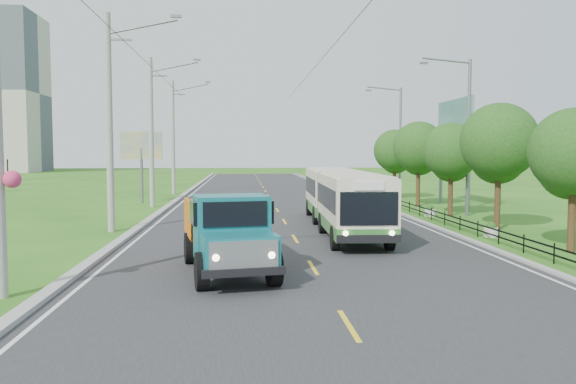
{
  "coord_description": "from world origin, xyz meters",
  "views": [
    {
      "loc": [
        -2.24,
        -17.48,
        3.66
      ],
      "look_at": [
        -0.17,
        7.57,
        1.9
      ],
      "focal_mm": 35.0,
      "sensor_mm": 36.0,
      "label": 1
    }
  ],
  "objects": [
    {
      "name": "pole_near",
      "position": [
        -8.26,
        9.0,
        5.09
      ],
      "size": [
        3.51,
        0.32,
        10.0
      ],
      "color": "gray",
      "rests_on": "ground"
    },
    {
      "name": "planter_mid",
      "position": [
        8.6,
        14.0,
        0.29
      ],
      "size": [
        0.64,
        0.64,
        0.67
      ],
      "color": "silver",
      "rests_on": "ground"
    },
    {
      "name": "planter_far",
      "position": [
        8.6,
        22.0,
        0.29
      ],
      "size": [
        0.64,
        0.64,
        0.67
      ],
      "color": "silver",
      "rests_on": "ground"
    },
    {
      "name": "tree_second",
      "position": [
        9.86,
        2.14,
        3.52
      ],
      "size": [
        3.18,
        3.26,
        5.3
      ],
      "color": "#382314",
      "rests_on": "ground"
    },
    {
      "name": "railing_right",
      "position": [
        8.0,
        14.0,
        0.3
      ],
      "size": [
        0.04,
        40.0,
        0.6
      ],
      "primitive_type": "cube",
      "color": "black",
      "rests_on": "ground"
    },
    {
      "name": "pole_mid",
      "position": [
        -8.26,
        21.0,
        5.09
      ],
      "size": [
        3.51,
        0.32,
        10.0
      ],
      "color": "gray",
      "rests_on": "ground"
    },
    {
      "name": "curb_right",
      "position": [
        7.15,
        20.0,
        0.05
      ],
      "size": [
        0.3,
        120.0,
        0.1
      ],
      "primitive_type": "cube",
      "color": "#9E9E99",
      "rests_on": "ground"
    },
    {
      "name": "tree_fifth",
      "position": [
        9.86,
        20.14,
        3.85
      ],
      "size": [
        3.48,
        3.52,
        5.8
      ],
      "color": "#382314",
      "rests_on": "ground"
    },
    {
      "name": "ground",
      "position": [
        0.0,
        0.0,
        0.0
      ],
      "size": [
        240.0,
        240.0,
        0.0
      ],
      "primitive_type": "plane",
      "color": "#285A15",
      "rests_on": "ground"
    },
    {
      "name": "streetlight_mid",
      "position": [
        10.64,
        14.0,
        4.9
      ],
      "size": [
        3.02,
        0.2,
        9.07
      ],
      "color": "slate",
      "rests_on": "ground"
    },
    {
      "name": "billboard_right",
      "position": [
        12.3,
        20.0,
        5.34
      ],
      "size": [
        0.24,
        6.0,
        7.3
      ],
      "color": "slate",
      "rests_on": "ground"
    },
    {
      "name": "centre_dash",
      "position": [
        0.0,
        0.0,
        0.02
      ],
      "size": [
        0.12,
        2.2,
        0.0
      ],
      "primitive_type": "cube",
      "color": "yellow",
      "rests_on": "road"
    },
    {
      "name": "pole_far",
      "position": [
        -8.26,
        33.0,
        5.09
      ],
      "size": [
        3.51,
        0.32,
        10.0
      ],
      "color": "gray",
      "rests_on": "ground"
    },
    {
      "name": "billboard_left",
      "position": [
        -9.5,
        24.0,
        3.87
      ],
      "size": [
        3.0,
        0.2,
        5.2
      ],
      "color": "slate",
      "rests_on": "ground"
    },
    {
      "name": "edge_line_right",
      "position": [
        6.65,
        20.0,
        0.02
      ],
      "size": [
        0.12,
        120.0,
        0.0
      ],
      "primitive_type": "cube",
      "color": "silver",
      "rests_on": "road"
    },
    {
      "name": "planter_near",
      "position": [
        8.6,
        6.0,
        0.29
      ],
      "size": [
        0.64,
        0.64,
        0.67
      ],
      "color": "silver",
      "rests_on": "ground"
    },
    {
      "name": "streetlight_far",
      "position": [
        10.64,
        28.0,
        4.9
      ],
      "size": [
        3.02,
        0.2,
        9.07
      ],
      "color": "slate",
      "rests_on": "ground"
    },
    {
      "name": "tree_third",
      "position": [
        9.86,
        8.14,
        3.99
      ],
      "size": [
        3.6,
        3.62,
        6.0
      ],
      "color": "#382314",
      "rests_on": "ground"
    },
    {
      "name": "dump_truck",
      "position": [
        -2.69,
        -0.5,
        1.38
      ],
      "size": [
        3.14,
        6.08,
        2.44
      ],
      "rotation": [
        0.0,
        0.0,
        0.17
      ],
      "color": "#12646D",
      "rests_on": "ground"
    },
    {
      "name": "tree_back",
      "position": [
        9.86,
        26.14,
        3.65
      ],
      "size": [
        3.3,
        3.36,
        5.5
      ],
      "color": "#382314",
      "rests_on": "ground"
    },
    {
      "name": "road",
      "position": [
        0.0,
        20.0,
        0.01
      ],
      "size": [
        14.0,
        120.0,
        0.02
      ],
      "primitive_type": "cube",
      "color": "#28282B",
      "rests_on": "ground"
    },
    {
      "name": "curb_left",
      "position": [
        -7.2,
        20.0,
        0.07
      ],
      "size": [
        0.4,
        120.0,
        0.15
      ],
      "primitive_type": "cube",
      "color": "#9E9E99",
      "rests_on": "ground"
    },
    {
      "name": "tree_fourth",
      "position": [
        9.86,
        14.14,
        3.59
      ],
      "size": [
        3.24,
        3.31,
        5.4
      ],
      "color": "#382314",
      "rests_on": "ground"
    },
    {
      "name": "edge_line_left",
      "position": [
        -6.65,
        20.0,
        0.02
      ],
      "size": [
        0.12,
        120.0,
        0.0
      ],
      "primitive_type": "cube",
      "color": "silver",
      "rests_on": "road"
    },
    {
      "name": "bus",
      "position": [
        2.46,
        8.83,
        1.64
      ],
      "size": [
        2.83,
        14.25,
        2.73
      ],
      "rotation": [
        0.0,
        0.0,
        -0.04
      ],
      "color": "#2F6C2B",
      "rests_on": "ground"
    }
  ]
}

